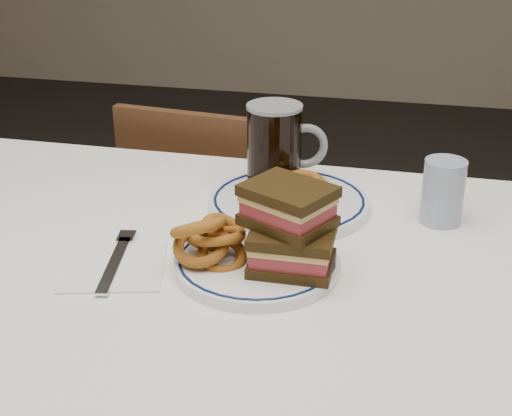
% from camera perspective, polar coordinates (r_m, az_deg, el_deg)
% --- Properties ---
extents(dining_table, '(1.27, 0.87, 0.75)m').
position_cam_1_polar(dining_table, '(1.13, -4.62, -8.93)').
color(dining_table, white).
rests_on(dining_table, floor).
extents(chair_far, '(0.41, 0.41, 0.80)m').
position_cam_1_polar(chair_far, '(1.81, -3.54, -2.60)').
color(chair_far, '#4D3018').
rests_on(chair_far, floor).
extents(main_plate, '(0.24, 0.24, 0.02)m').
position_cam_1_polar(main_plate, '(1.04, 0.07, -4.37)').
color(main_plate, white).
rests_on(main_plate, dining_table).
extents(reuben_sandwich, '(0.15, 0.14, 0.12)m').
position_cam_1_polar(reuben_sandwich, '(1.00, 2.74, -1.58)').
color(reuben_sandwich, black).
rests_on(reuben_sandwich, main_plate).
extents(onion_rings_main, '(0.12, 0.12, 0.11)m').
position_cam_1_polar(onion_rings_main, '(1.03, -3.68, -2.42)').
color(onion_rings_main, brown).
rests_on(onion_rings_main, main_plate).
extents(ketchup_ramekin, '(0.05, 0.05, 0.03)m').
position_cam_1_polar(ketchup_ramekin, '(1.12, 0.19, -0.81)').
color(ketchup_ramekin, silver).
rests_on(ketchup_ramekin, main_plate).
extents(beer_mug, '(0.14, 0.10, 0.16)m').
position_cam_1_polar(beer_mug, '(1.27, 1.61, 4.79)').
color(beer_mug, black).
rests_on(beer_mug, dining_table).
extents(water_glass, '(0.07, 0.07, 0.11)m').
position_cam_1_polar(water_glass, '(1.20, 14.72, 1.27)').
color(water_glass, '#92A5BD').
rests_on(water_glass, dining_table).
extents(far_plate, '(0.28, 0.28, 0.02)m').
position_cam_1_polar(far_plate, '(1.23, 2.65, 0.44)').
color(far_plate, white).
rests_on(far_plate, dining_table).
extents(onion_rings_far, '(0.12, 0.13, 0.06)m').
position_cam_1_polar(onion_rings_far, '(1.22, 3.17, 1.71)').
color(onion_rings_far, brown).
rests_on(onion_rings_far, far_plate).
extents(napkin_fork, '(0.18, 0.20, 0.01)m').
position_cam_1_polar(napkin_fork, '(1.07, -11.23, -4.51)').
color(napkin_fork, white).
rests_on(napkin_fork, dining_table).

